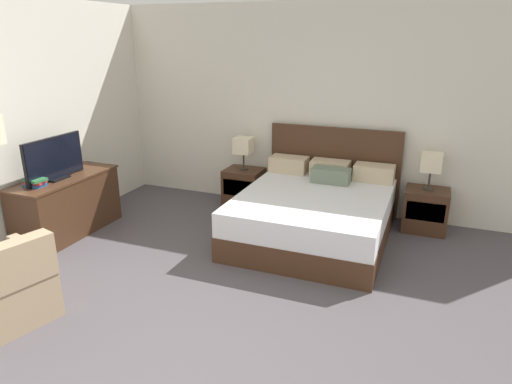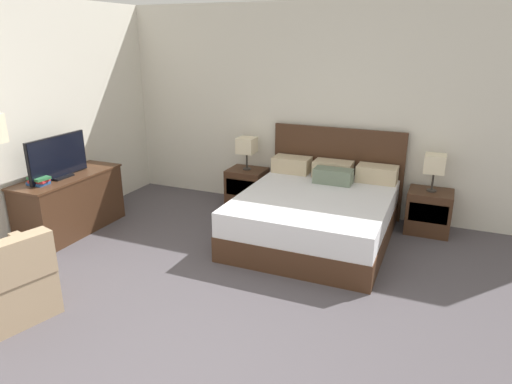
{
  "view_description": "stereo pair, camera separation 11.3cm",
  "coord_description": "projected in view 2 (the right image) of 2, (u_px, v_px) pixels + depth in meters",
  "views": [
    {
      "loc": [
        1.47,
        -1.91,
        2.23
      ],
      "look_at": [
        -0.13,
        2.14,
        0.75
      ],
      "focal_mm": 32.0,
      "sensor_mm": 36.0,
      "label": 1
    },
    {
      "loc": [
        1.58,
        -1.87,
        2.23
      ],
      "look_at": [
        -0.13,
        2.14,
        0.75
      ],
      "focal_mm": 32.0,
      "sensor_mm": 36.0,
      "label": 2
    }
  ],
  "objects": [
    {
      "name": "nightstand_right",
      "position": [
        429.0,
        212.0,
        5.45
      ],
      "size": [
        0.5,
        0.43,
        0.51
      ],
      "color": "#422819",
      "rests_on": "ground"
    },
    {
      "name": "armchair_by_window",
      "position": [
        2.0,
        287.0,
        3.75
      ],
      "size": [
        0.85,
        0.84,
        0.76
      ],
      "color": "#9E8466",
      "rests_on": "ground"
    },
    {
      "name": "book_red_cover",
      "position": [
        38.0,
        183.0,
        4.98
      ],
      "size": [
        0.21,
        0.16,
        0.03
      ],
      "primitive_type": "cube",
      "rotation": [
        0.0,
        0.0,
        0.04
      ],
      "color": "#234C8E",
      "rests_on": "dresser"
    },
    {
      "name": "wall_back",
      "position": [
        319.0,
        110.0,
        5.92
      ],
      "size": [
        6.68,
        0.06,
        2.67
      ],
      "primitive_type": "cube",
      "color": "silver",
      "rests_on": "ground"
    },
    {
      "name": "table_lamp_left",
      "position": [
        247.0,
        146.0,
        6.14
      ],
      "size": [
        0.23,
        0.23,
        0.44
      ],
      "color": "#332D28",
      "rests_on": "nightstand_left"
    },
    {
      "name": "book_blue_cover",
      "position": [
        39.0,
        181.0,
        4.97
      ],
      "size": [
        0.21,
        0.19,
        0.03
      ],
      "primitive_type": "cube",
      "rotation": [
        0.0,
        0.0,
        0.23
      ],
      "color": "#B7282D",
      "rests_on": "book_red_cover"
    },
    {
      "name": "wall_left",
      "position": [
        16.0,
        124.0,
        4.97
      ],
      "size": [
        0.06,
        5.69,
        2.67
      ],
      "primitive_type": "cube",
      "color": "silver",
      "rests_on": "ground"
    },
    {
      "name": "tv",
      "position": [
        58.0,
        158.0,
        5.16
      ],
      "size": [
        0.18,
        0.82,
        0.48
      ],
      "color": "black",
      "rests_on": "dresser"
    },
    {
      "name": "table_lamp_right",
      "position": [
        435.0,
        164.0,
        5.26
      ],
      "size": [
        0.23,
        0.23,
        0.44
      ],
      "color": "#332D28",
      "rests_on": "nightstand_right"
    },
    {
      "name": "nightstand_left",
      "position": [
        247.0,
        187.0,
        6.33
      ],
      "size": [
        0.5,
        0.43,
        0.51
      ],
      "color": "#422819",
      "rests_on": "ground"
    },
    {
      "name": "dresser",
      "position": [
        71.0,
        203.0,
        5.43
      ],
      "size": [
        0.52,
        1.32,
        0.7
      ],
      "color": "#422819",
      "rests_on": "ground"
    },
    {
      "name": "book_small_top",
      "position": [
        39.0,
        178.0,
        4.96
      ],
      "size": [
        0.22,
        0.19,
        0.03
      ],
      "primitive_type": "cube",
      "rotation": [
        0.0,
        0.0,
        -0.13
      ],
      "color": "#2D7042",
      "rests_on": "book_blue_cover"
    },
    {
      "name": "bed",
      "position": [
        317.0,
        212.0,
        5.28
      ],
      "size": [
        1.71,
        1.96,
        1.14
      ],
      "color": "#422819",
      "rests_on": "ground"
    }
  ]
}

